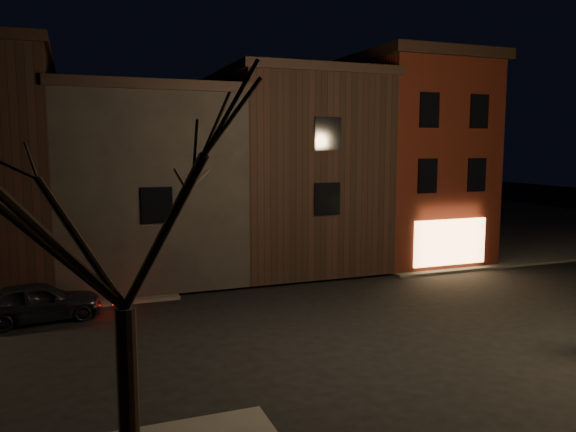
% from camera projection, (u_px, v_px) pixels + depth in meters
% --- Properties ---
extents(ground, '(120.00, 120.00, 0.00)m').
position_uv_depth(ground, '(353.00, 323.00, 19.13)').
color(ground, black).
rests_on(ground, ground).
extents(sidewalk_far_right, '(30.00, 30.00, 0.12)m').
position_uv_depth(sidewalk_far_right, '(461.00, 221.00, 44.75)').
color(sidewalk_far_right, '#2D2B28').
rests_on(sidewalk_far_right, ground).
extents(corner_building, '(6.50, 8.50, 10.50)m').
position_uv_depth(corner_building, '(406.00, 157.00, 30.08)').
color(corner_building, '#4D170D').
rests_on(corner_building, ground).
extents(row_building_a, '(7.30, 10.30, 9.40)m').
position_uv_depth(row_building_a, '(286.00, 169.00, 28.80)').
color(row_building_a, black).
rests_on(row_building_a, ground).
extents(row_building_b, '(7.80, 10.30, 8.40)m').
position_uv_depth(row_building_b, '(141.00, 182.00, 26.30)').
color(row_building_b, black).
rests_on(row_building_b, ground).
extents(bare_tree_left, '(5.60, 5.60, 7.50)m').
position_uv_depth(bare_tree_left, '(120.00, 179.00, 9.14)').
color(bare_tree_left, black).
rests_on(bare_tree_left, sidewalk_near_left).
extents(parked_car_a, '(4.26, 2.16, 1.39)m').
position_uv_depth(parked_car_a, '(38.00, 302.00, 19.17)').
color(parked_car_a, black).
rests_on(parked_car_a, ground).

